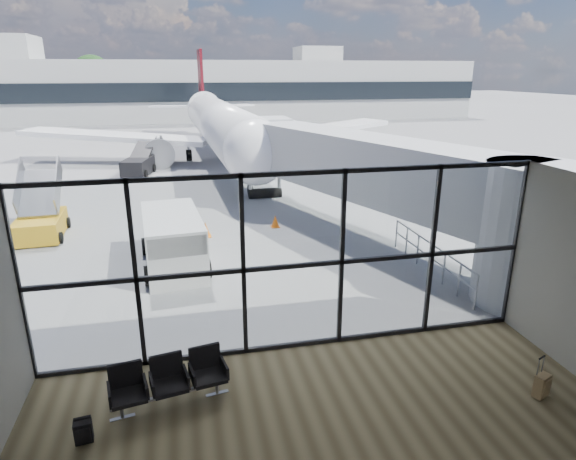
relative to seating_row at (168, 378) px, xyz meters
name	(u,v)px	position (x,y,z in m)	size (l,w,h in m)	color
ground	(205,139)	(3.00, 41.52, -0.59)	(220.00, 220.00, 0.00)	slate
lounge_shell	(370,363)	(3.00, -3.28, 2.07)	(12.02, 8.01, 4.51)	brown
glass_curtain_wall	(293,264)	(3.00, 1.52, 1.66)	(12.10, 0.12, 4.50)	white
jet_bridge	(374,174)	(7.91, 8.60, 2.17)	(8.00, 16.50, 4.33)	#A1A4A6
apron_railing	(430,254)	(8.60, 5.02, 0.13)	(0.06, 5.46, 1.11)	gray
far_terminal	(190,89)	(2.42, 63.49, 3.62)	(80.00, 12.20, 11.00)	#ABABA7
tree_3	(9,85)	(-24.00, 73.52, 4.05)	(4.95, 4.95, 7.12)	#382619
tree_4	(51,81)	(-18.00, 73.52, 4.67)	(5.61, 5.61, 8.07)	#382619
tree_5	(93,76)	(-12.00, 73.52, 5.29)	(6.27, 6.27, 9.03)	#382619
seating_row	(168,378)	(0.00, 0.00, 0.00)	(2.38, 1.07, 1.06)	gray
backpack	(83,432)	(-1.56, -0.84, -0.35)	(0.34, 0.32, 0.48)	black
suitcase	(542,386)	(7.71, -1.54, -0.31)	(0.39, 0.34, 0.93)	#8C744E
airliner	(219,124)	(3.66, 30.13, 2.09)	(29.46, 34.11, 8.78)	white
service_van	(173,241)	(0.09, 7.50, 0.39)	(2.44, 4.51, 1.90)	silver
belt_loader	(139,165)	(-2.29, 24.52, 0.06)	(2.26, 4.34, 1.91)	black
mobile_stairs	(41,223)	(-5.36, 12.15, 0.01)	(2.06, 3.62, 2.48)	#C18C16
traffic_cone_a	(205,230)	(1.34, 10.62, -0.28)	(0.44, 0.44, 0.63)	orange
traffic_cone_b	(275,221)	(4.45, 11.27, -0.33)	(0.38, 0.38, 0.54)	orange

